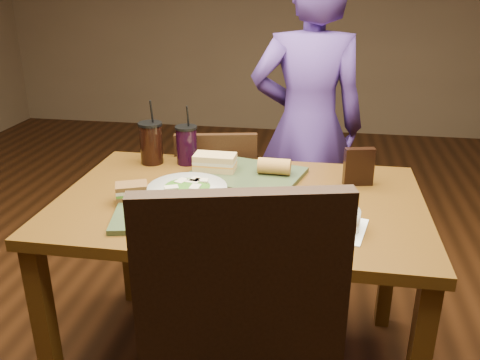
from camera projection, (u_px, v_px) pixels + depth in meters
name	position (u px, v px, depth m)	size (l,w,h in m)	color
dining_table	(240.00, 221.00, 1.85)	(1.30, 0.85, 0.75)	#563611
chair_far	(221.00, 204.00, 2.45)	(0.43, 0.44, 0.85)	black
diner	(307.00, 128.00, 2.54)	(0.57, 0.38, 1.57)	#492D7C
tray_near	(179.00, 210.00, 1.71)	(0.42, 0.32, 0.02)	#303E24
tray_far	(246.00, 175.00, 2.01)	(0.42, 0.32, 0.02)	#303E24
salad_bowl	(188.00, 195.00, 1.69)	(0.26, 0.26, 0.09)	silver
soup_bowl	(335.00, 218.00, 1.59)	(0.22, 0.22, 0.08)	white
sandwich_near	(132.00, 191.00, 1.77)	(0.13, 0.11, 0.05)	#593819
sandwich_far	(215.00, 162.00, 2.02)	(0.17, 0.09, 0.07)	tan
baguette_near	(208.00, 223.00, 1.54)	(0.05, 0.05, 0.11)	#AD7533
baguette_far	(274.00, 166.00, 1.98)	(0.06, 0.06, 0.13)	#AD7533
cup_cola	(151.00, 143.00, 2.13)	(0.10, 0.10, 0.27)	black
cup_berry	(187.00, 145.00, 2.13)	(0.09, 0.09, 0.25)	black
chip_bag	(359.00, 167.00, 1.91)	(0.11, 0.03, 0.15)	black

